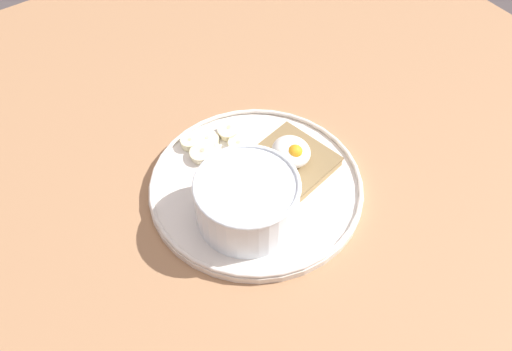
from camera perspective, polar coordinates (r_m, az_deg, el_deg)
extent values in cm
cube|color=#A1744F|center=(76.42, 0.00, -1.92)|extent=(120.00, 120.00, 2.00)
cylinder|color=silver|center=(75.24, 0.00, -1.22)|extent=(28.20, 28.20, 1.00)
torus|color=silver|center=(74.62, 0.00, -0.84)|extent=(28.00, 28.00, 0.60)
cylinder|color=white|center=(69.36, -0.91, -2.56)|extent=(12.76, 12.76, 6.23)
torus|color=white|center=(66.90, -0.94, -0.94)|extent=(12.96, 12.96, 0.60)
cylinder|color=white|center=(69.80, -0.90, -2.83)|extent=(11.36, 11.36, 4.71)
ellipsoid|color=white|center=(68.09, -0.92, -1.74)|extent=(10.79, 10.79, 1.20)
ellipsoid|color=tan|center=(68.32, -0.88, -1.14)|extent=(1.47, 1.29, 0.53)
ellipsoid|color=tan|center=(69.06, 1.17, -0.24)|extent=(2.05, 1.77, 0.74)
ellipsoid|color=tan|center=(67.11, -0.90, -2.30)|extent=(1.73, 2.04, 0.74)
cube|color=olive|center=(75.85, 3.63, 1.40)|extent=(11.96, 11.96, 0.30)
cube|color=tan|center=(76.33, 3.61, 1.09)|extent=(11.73, 11.73, 1.47)
ellipsoid|color=white|center=(74.64, 3.69, 2.23)|extent=(5.43, 4.98, 3.05)
sphere|color=orange|center=(73.74, 3.92, 2.29)|extent=(2.18, 2.18, 2.18)
cylinder|color=#F2F0BA|center=(79.59, -6.59, 3.32)|extent=(3.29, 3.34, 1.34)
cylinder|color=#BDBB91|center=(79.16, -6.63, 3.61)|extent=(0.59, 0.60, 0.15)
cylinder|color=#FBF1C1|center=(80.49, -2.73, 4.52)|extent=(4.27, 4.36, 1.90)
cylinder|color=beige|center=(80.02, -2.75, 4.85)|extent=(0.76, 0.76, 0.23)
cylinder|color=#F3E9BE|center=(77.96, -5.36, 2.25)|extent=(4.50, 4.58, 1.65)
cylinder|color=#BDB694|center=(77.55, -5.39, 2.52)|extent=(0.81, 0.81, 0.22)
cylinder|color=#FAE4C7|center=(76.95, -3.65, 1.63)|extent=(3.98, 3.94, 1.67)
cylinder|color=#C3B29B|center=(76.47, -3.67, 1.95)|extent=(0.70, 0.70, 0.19)
cylinder|color=#F8F0C3|center=(79.87, -4.90, 3.56)|extent=(3.29, 3.28, 0.97)
cylinder|color=#C2BB98|center=(79.53, -4.92, 3.80)|extent=(0.59, 0.59, 0.12)
cylinder|color=beige|center=(78.96, -1.78, 3.12)|extent=(3.89, 3.88, 1.10)
cylinder|color=#B3B28B|center=(78.60, -1.79, 3.36)|extent=(0.70, 0.70, 0.14)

